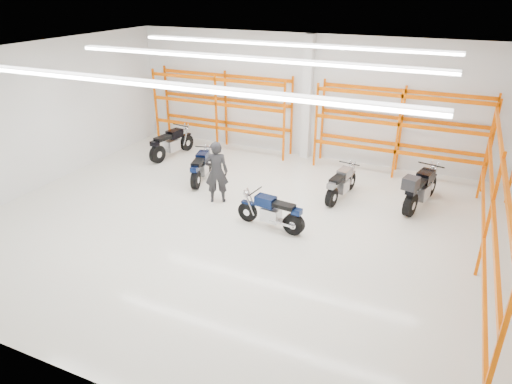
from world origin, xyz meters
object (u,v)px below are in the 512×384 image
at_px(motorcycle_back_a, 170,144).
at_px(motorcycle_back_c, 341,185).
at_px(standing_man, 216,172).
at_px(structural_column, 307,98).
at_px(motorcycle_back_b, 201,168).
at_px(motorcycle_back_d, 419,189).
at_px(motorcycle_main, 273,213).

xyz_separation_m(motorcycle_back_a, motorcycle_back_c, (6.84, -0.96, -0.06)).
height_order(standing_man, structural_column, structural_column).
bearing_deg(motorcycle_back_a, motorcycle_back_b, -34.22).
xyz_separation_m(motorcycle_back_c, motorcycle_back_d, (2.26, 0.30, 0.14)).
bearing_deg(motorcycle_back_d, standing_man, -160.36).
relative_size(motorcycle_main, standing_man, 1.05).
xyz_separation_m(motorcycle_main, structural_column, (-1.01, 5.70, 1.78)).
xyz_separation_m(motorcycle_main, motorcycle_back_b, (-3.43, 2.03, 0.01)).
relative_size(motorcycle_back_a, standing_man, 1.18).
relative_size(motorcycle_main, motorcycle_back_c, 1.00).
bearing_deg(motorcycle_back_b, motorcycle_main, -30.63).
bearing_deg(motorcycle_back_c, motorcycle_back_d, 7.52).
relative_size(motorcycle_back_a, motorcycle_back_b, 1.11).
relative_size(motorcycle_back_b, structural_column, 0.46).
bearing_deg(motorcycle_back_d, motorcycle_back_c, -172.48).
xyz_separation_m(motorcycle_back_a, motorcycle_back_b, (2.22, -1.51, -0.05)).
distance_m(motorcycle_main, motorcycle_back_b, 3.99).
bearing_deg(structural_column, standing_man, -103.78).
bearing_deg(motorcycle_back_b, structural_column, 56.53).
bearing_deg(motorcycle_back_a, motorcycle_main, -32.08).
bearing_deg(motorcycle_main, motorcycle_back_c, 65.47).
height_order(motorcycle_main, motorcycle_back_c, motorcycle_back_c).
relative_size(motorcycle_main, structural_column, 0.45).
height_order(motorcycle_main, motorcycle_back_d, motorcycle_back_d).
bearing_deg(standing_man, motorcycle_back_c, -179.24).
bearing_deg(motorcycle_back_c, structural_column, 125.03).
xyz_separation_m(motorcycle_back_b, motorcycle_back_d, (6.87, 0.85, 0.12)).
bearing_deg(motorcycle_main, motorcycle_back_d, 39.99).
height_order(motorcycle_back_a, standing_man, standing_man).
bearing_deg(standing_man, motorcycle_back_a, -63.75).
distance_m(motorcycle_back_a, standing_man, 4.40).
bearing_deg(motorcycle_back_a, standing_man, -37.61).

